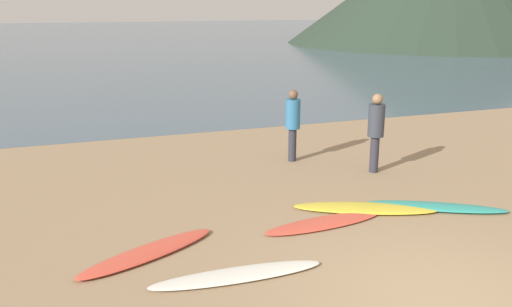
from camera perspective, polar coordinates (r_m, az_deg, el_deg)
name	(u,v)px	position (r m, az deg, el deg)	size (l,w,h in m)	color
ground_plane	(219,135)	(15.91, -3.91, 1.91)	(120.00, 120.00, 0.20)	#997C5B
ocean_water	(94,37)	(65.19, -16.56, 11.62)	(140.00, 100.00, 0.01)	#475B6B
surfboard_0	(148,252)	(8.37, -11.19, -10.09)	(2.36, 0.51, 0.09)	#D84C38
surfboard_1	(237,275)	(7.61, -1.97, -12.55)	(2.44, 0.45, 0.07)	silver
surfboard_2	(324,223)	(9.34, 7.12, -7.18)	(2.23, 0.52, 0.06)	#D84C38
surfboard_3	(365,208)	(10.06, 11.33, -5.62)	(2.58, 0.59, 0.09)	yellow
surfboard_4	(436,207)	(10.45, 18.27, -5.31)	(2.51, 0.46, 0.09)	teal
person_0	(293,119)	(12.72, 3.86, 3.57)	(0.34, 0.34, 1.69)	#2D2D38
person_1	(376,126)	(12.11, 12.42, 2.77)	(0.35, 0.35, 1.74)	#2D2D38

